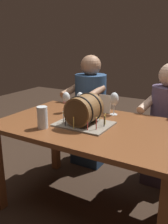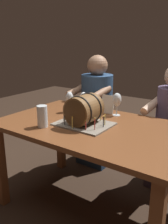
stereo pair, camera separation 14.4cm
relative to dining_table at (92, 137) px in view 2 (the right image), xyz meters
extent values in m
plane|color=#332319|center=(0.00, 0.00, -0.63)|extent=(8.00, 8.00, 0.00)
cube|color=brown|center=(0.00, 0.00, 0.09)|extent=(1.43, 0.89, 0.03)
cube|color=brown|center=(-0.65, -0.38, -0.28)|extent=(0.07, 0.07, 0.70)
cube|color=brown|center=(-0.65, 0.38, -0.28)|extent=(0.07, 0.07, 0.70)
cube|color=gray|center=(-0.05, -0.04, 0.11)|extent=(0.40, 0.31, 0.01)
cylinder|color=brown|center=(-0.05, -0.04, 0.22)|extent=(0.21, 0.23, 0.21)
cylinder|color=#46301B|center=(-0.05, -0.16, 0.22)|extent=(0.19, 0.00, 0.19)
cylinder|color=#46301B|center=(-0.05, 0.08, 0.22)|extent=(0.19, 0.00, 0.19)
torus|color=black|center=(-0.05, -0.11, 0.22)|extent=(0.23, 0.01, 0.23)
torus|color=black|center=(-0.05, 0.02, 0.22)|extent=(0.23, 0.01, 0.23)
cylinder|color=black|center=(0.11, -0.03, 0.15)|extent=(0.01, 0.01, 0.08)
sphere|color=#F9C64C|center=(0.11, -0.03, 0.20)|extent=(0.01, 0.01, 0.01)
cylinder|color=#EAD666|center=(0.10, 0.02, 0.15)|extent=(0.01, 0.01, 0.07)
sphere|color=#F9C64C|center=(0.10, 0.02, 0.20)|extent=(0.01, 0.01, 0.01)
cylinder|color=#EAD666|center=(0.02, 0.08, 0.15)|extent=(0.01, 0.01, 0.07)
sphere|color=#F9C64C|center=(0.02, 0.08, 0.19)|extent=(0.01, 0.01, 0.01)
cylinder|color=black|center=(-0.05, 0.10, 0.16)|extent=(0.01, 0.01, 0.08)
sphere|color=#F9C64C|center=(-0.05, 0.10, 0.20)|extent=(0.01, 0.01, 0.01)
cylinder|color=#EAD666|center=(-0.13, 0.08, 0.16)|extent=(0.01, 0.01, 0.08)
sphere|color=#F9C64C|center=(-0.13, 0.08, 0.21)|extent=(0.01, 0.01, 0.01)
cylinder|color=black|center=(-0.18, 0.04, 0.15)|extent=(0.01, 0.01, 0.07)
sphere|color=#F9C64C|center=(-0.18, 0.04, 0.19)|extent=(0.01, 0.01, 0.01)
cylinder|color=black|center=(-0.21, -0.03, 0.15)|extent=(0.01, 0.01, 0.06)
sphere|color=#F9C64C|center=(-0.21, -0.03, 0.19)|extent=(0.01, 0.01, 0.01)
cylinder|color=silver|center=(-0.19, -0.11, 0.15)|extent=(0.01, 0.01, 0.07)
sphere|color=#F9C64C|center=(-0.19, -0.11, 0.19)|extent=(0.01, 0.01, 0.01)
cylinder|color=black|center=(-0.14, -0.16, 0.16)|extent=(0.01, 0.01, 0.08)
sphere|color=#F9C64C|center=(-0.14, -0.16, 0.20)|extent=(0.01, 0.01, 0.01)
cylinder|color=#EAD666|center=(-0.05, -0.18, 0.16)|extent=(0.01, 0.01, 0.08)
sphere|color=#F9C64C|center=(-0.05, -0.18, 0.20)|extent=(0.01, 0.01, 0.01)
cylinder|color=#D64C47|center=(0.05, -0.15, 0.15)|extent=(0.01, 0.01, 0.06)
sphere|color=#F9C64C|center=(0.05, -0.15, 0.19)|extent=(0.01, 0.01, 0.01)
cylinder|color=#D64C47|center=(0.09, -0.11, 0.16)|extent=(0.01, 0.01, 0.08)
sphere|color=#F9C64C|center=(0.09, -0.11, 0.20)|extent=(0.01, 0.01, 0.01)
cylinder|color=white|center=(-0.27, 0.26, 0.11)|extent=(0.06, 0.06, 0.00)
cylinder|color=white|center=(-0.27, 0.26, 0.14)|extent=(0.01, 0.01, 0.07)
ellipsoid|color=white|center=(-0.27, 0.26, 0.23)|extent=(0.06, 0.06, 0.10)
cylinder|color=maroon|center=(-0.27, 0.26, 0.20)|extent=(0.05, 0.05, 0.03)
cylinder|color=white|center=(0.04, 0.31, 0.11)|extent=(0.06, 0.06, 0.00)
cylinder|color=white|center=(0.04, 0.31, 0.15)|extent=(0.01, 0.01, 0.08)
ellipsoid|color=white|center=(0.04, 0.31, 0.24)|extent=(0.07, 0.07, 0.11)
cylinder|color=white|center=(-0.35, 0.16, 0.11)|extent=(0.07, 0.07, 0.00)
cylinder|color=white|center=(-0.35, 0.16, 0.15)|extent=(0.01, 0.01, 0.08)
ellipsoid|color=white|center=(-0.35, 0.16, 0.24)|extent=(0.07, 0.07, 0.10)
cylinder|color=pink|center=(-0.35, 0.16, 0.21)|extent=(0.05, 0.05, 0.03)
cylinder|color=white|center=(-0.27, -0.25, 0.19)|extent=(0.08, 0.08, 0.16)
cylinder|color=#C6842D|center=(-0.27, -0.25, 0.16)|extent=(0.07, 0.07, 0.11)
cylinder|color=white|center=(-0.27, -0.25, 0.22)|extent=(0.07, 0.07, 0.01)
cube|color=silver|center=(-0.06, 0.32, 0.19)|extent=(0.11, 0.04, 0.16)
cube|color=#1B2D46|center=(-0.41, 0.70, -0.41)|extent=(0.34, 0.32, 0.45)
cylinder|color=#2D4C75|center=(-0.41, 0.70, 0.09)|extent=(0.38, 0.38, 0.55)
sphere|color=#A87A5B|center=(-0.41, 0.70, 0.46)|extent=(0.21, 0.21, 0.21)
cylinder|color=#A87A5B|center=(-0.28, 0.55, 0.21)|extent=(0.11, 0.31, 0.14)
cylinder|color=#A87A5B|center=(-0.57, 0.59, 0.21)|extent=(0.11, 0.31, 0.14)
cube|color=#372D40|center=(0.41, 0.70, -0.41)|extent=(0.34, 0.32, 0.45)
cylinder|color=beige|center=(0.25, 0.59, 0.17)|extent=(0.12, 0.32, 0.14)
camera|label=1|loc=(0.82, -1.53, 0.72)|focal=38.96mm
camera|label=2|loc=(0.95, -1.45, 0.72)|focal=38.96mm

